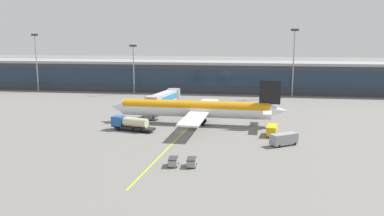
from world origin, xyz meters
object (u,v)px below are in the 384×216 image
object	(u,v)px
baggage_cart_0	(173,162)
baggage_cart_1	(191,162)
crew_van	(272,130)
main_airliner	(196,109)
lavatory_truck	(283,139)
fuel_tanker	(130,123)

from	to	relation	value
baggage_cart_0	baggage_cart_1	distance (m)	3.20
crew_van	baggage_cart_0	world-z (taller)	crew_van
main_airliner	crew_van	size ratio (longest dim) A/B	8.73
crew_van	baggage_cart_1	xyz separation A→B (m)	(-14.90, -24.46, -0.53)
crew_van	baggage_cart_0	xyz separation A→B (m)	(-18.09, -24.65, -0.53)
lavatory_truck	baggage_cart_1	world-z (taller)	lavatory_truck
fuel_tanker	crew_van	distance (m)	33.32
fuel_tanker	lavatory_truck	xyz separation A→B (m)	(35.21, -8.17, -0.32)
crew_van	lavatory_truck	size ratio (longest dim) A/B	0.87
fuel_tanker	lavatory_truck	size ratio (longest dim) A/B	1.83
baggage_cart_0	main_airliner	bearing A→B (deg)	91.12
fuel_tanker	baggage_cart_0	xyz separation A→B (m)	(15.22, -24.53, -0.96)
main_airliner	baggage_cart_0	xyz separation A→B (m)	(0.67, -34.02, -3.15)
fuel_tanker	main_airliner	bearing A→B (deg)	33.13
fuel_tanker	baggage_cart_0	bearing A→B (deg)	-58.18
fuel_tanker	crew_van	bearing A→B (deg)	0.20
fuel_tanker	crew_van	size ratio (longest dim) A/B	2.11
main_airliner	crew_van	bearing A→B (deg)	-26.56
baggage_cart_1	main_airliner	bearing A→B (deg)	96.51
baggage_cart_0	baggage_cart_1	size ratio (longest dim) A/B	1.00
main_airliner	lavatory_truck	xyz separation A→B (m)	(20.65, -17.67, -2.51)
baggage_cart_1	fuel_tanker	bearing A→B (deg)	127.11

